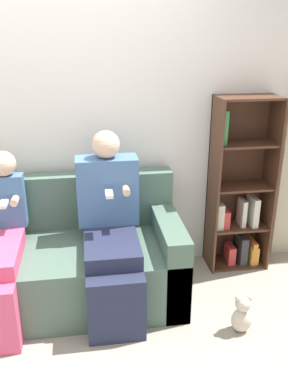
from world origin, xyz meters
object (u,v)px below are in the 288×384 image
at_px(couch, 33,264).
at_px(teddy_bear, 242,314).
at_px(child_seated, 4,243).
at_px(bookshelf, 239,197).
at_px(adult_seated, 110,223).

bearing_deg(couch, teddy_bear, -21.95).
height_order(child_seated, bookshelf, bookshelf).
bearing_deg(bookshelf, couch, -169.81).
distance_m(couch, teddy_bear, 1.52).
xyz_separation_m(couch, teddy_bear, (1.40, -0.57, -0.17)).
bearing_deg(couch, child_seated, -134.84).
bearing_deg(child_seated, teddy_bear, -15.21).
bearing_deg(bookshelf, adult_seated, -159.59).
xyz_separation_m(bookshelf, teddy_bear, (-0.26, -0.86, -0.48)).
distance_m(couch, child_seated, 0.34).
bearing_deg(teddy_bear, adult_seated, 151.21).
height_order(couch, teddy_bear, couch).
distance_m(child_seated, bookshelf, 1.86).
height_order(couch, bookshelf, bookshelf).
height_order(couch, adult_seated, adult_seated).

